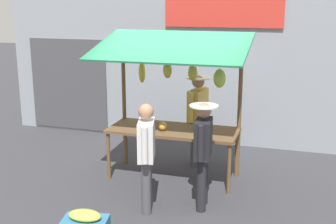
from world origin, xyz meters
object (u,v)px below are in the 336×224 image
Objects in this scene: vendor_with_sunhat at (198,112)px; shopper_in_grey_tee at (203,147)px; shopper_with_ponytail at (146,150)px; market_stall at (174,91)px.

vendor_with_sunhat is 1.80m from shopper_in_grey_tee.
shopper_with_ponytail is (0.26, 2.05, -0.08)m from vendor_with_sunhat.
shopper_in_grey_tee is (-0.74, 1.00, -0.60)m from market_stall.
shopper_in_grey_tee is (-0.49, 1.73, -0.07)m from vendor_with_sunhat.
market_stall is at bearing 30.56° from shopper_in_grey_tee.
shopper_in_grey_tee is 1.00× the size of shopper_with_ponytail.
vendor_with_sunhat is at bearing -22.56° from shopper_with_ponytail.
shopper_in_grey_tee is at bearing -82.04° from shopper_with_ponytail.
market_stall reaches higher than shopper_with_ponytail.
market_stall is 0.94m from vendor_with_sunhat.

